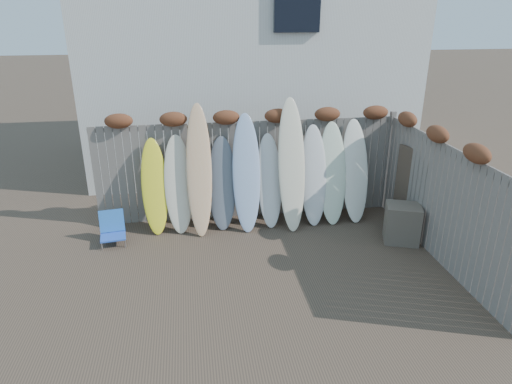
{
  "coord_description": "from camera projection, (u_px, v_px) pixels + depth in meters",
  "views": [
    {
      "loc": [
        -1.12,
        -6.24,
        4.04
      ],
      "look_at": [
        0.0,
        1.2,
        1.0
      ],
      "focal_mm": 32.0,
      "sensor_mm": 36.0,
      "label": 1
    }
  ],
  "objects": [
    {
      "name": "surfboard_6",
      "position": [
        292.0,
        165.0,
        8.76
      ],
      "size": [
        0.55,
        0.89,
        2.48
      ],
      "primitive_type": "ellipsoid",
      "rotation": [
        -0.31,
        0.0,
        -0.05
      ],
      "color": "beige",
      "rests_on": "ground"
    },
    {
      "name": "wooden_crate",
      "position": [
        402.0,
        223.0,
        8.39
      ],
      "size": [
        0.75,
        0.69,
        0.72
      ],
      "primitive_type": "cube",
      "rotation": [
        0.0,
        0.0,
        -0.34
      ],
      "color": "#50413C",
      "rests_on": "ground"
    },
    {
      "name": "surfboard_4",
      "position": [
        246.0,
        173.0,
        8.73
      ],
      "size": [
        0.58,
        0.81,
        2.2
      ],
      "primitive_type": "ellipsoid",
      "rotation": [
        -0.31,
        0.0,
        -0.06
      ],
      "color": "#99B4E0",
      "rests_on": "ground"
    },
    {
      "name": "lattice_panel",
      "position": [
        415.0,
        192.0,
        8.63
      ],
      "size": [
        0.35,
        1.04,
        1.61
      ],
      "primitive_type": "cube",
      "rotation": [
        0.0,
        0.0,
        0.29
      ],
      "color": "#493A2C",
      "rests_on": "ground"
    },
    {
      "name": "surfboard_8",
      "position": [
        332.0,
        173.0,
        9.06
      ],
      "size": [
        0.6,
        0.74,
        1.98
      ],
      "primitive_type": "ellipsoid",
      "rotation": [
        -0.31,
        0.0,
        -0.08
      ],
      "color": "silver",
      "rests_on": "ground"
    },
    {
      "name": "surfboard_5",
      "position": [
        269.0,
        181.0,
        8.93
      ],
      "size": [
        0.48,
        0.64,
        1.79
      ],
      "primitive_type": "ellipsoid",
      "rotation": [
        -0.31,
        0.0,
        -0.0
      ],
      "color": "white",
      "rests_on": "ground"
    },
    {
      "name": "surfboard_9",
      "position": [
        355.0,
        171.0,
        9.13
      ],
      "size": [
        0.55,
        0.72,
        2.01
      ],
      "primitive_type": "ellipsoid",
      "rotation": [
        -0.31,
        0.0,
        -0.02
      ],
      "color": "white",
      "rests_on": "ground"
    },
    {
      "name": "surfboard_7",
      "position": [
        314.0,
        175.0,
        9.01
      ],
      "size": [
        0.56,
        0.73,
        1.93
      ],
      "primitive_type": "ellipsoid",
      "rotation": [
        -0.31,
        0.0,
        -0.08
      ],
      "color": "silver",
      "rests_on": "ground"
    },
    {
      "name": "ground",
      "position": [
        267.0,
        277.0,
        7.39
      ],
      "size": [
        80.0,
        80.0,
        0.0
      ],
      "primitive_type": "plane",
      "color": "#493A2D"
    },
    {
      "name": "beach_chair",
      "position": [
        112.0,
        229.0,
        8.38
      ],
      "size": [
        0.5,
        0.53,
        0.59
      ],
      "color": "blue",
      "rests_on": "ground"
    },
    {
      "name": "house",
      "position": [
        245.0,
        42.0,
        12.21
      ],
      "size": [
        8.5,
        5.5,
        6.33
      ],
      "color": "silver",
      "rests_on": "ground"
    },
    {
      "name": "surfboard_1",
      "position": [
        178.0,
        184.0,
        8.69
      ],
      "size": [
        0.54,
        0.66,
        1.83
      ],
      "primitive_type": "ellipsoid",
      "rotation": [
        -0.31,
        0.0,
        0.02
      ],
      "color": "beige",
      "rests_on": "ground"
    },
    {
      "name": "surfboard_0",
      "position": [
        155.0,
        187.0,
        8.65
      ],
      "size": [
        0.51,
        0.66,
        1.78
      ],
      "primitive_type": "ellipsoid",
      "rotation": [
        -0.31,
        0.0,
        0.05
      ],
      "color": "yellow",
      "rests_on": "ground"
    },
    {
      "name": "right_fence",
      "position": [
        442.0,
        195.0,
        7.61
      ],
      "size": [
        0.28,
        4.4,
        2.24
      ],
      "color": "slate",
      "rests_on": "ground"
    },
    {
      "name": "surfboard_2",
      "position": [
        199.0,
        170.0,
        8.57
      ],
      "size": [
        0.52,
        0.87,
        2.41
      ],
      "primitive_type": "ellipsoid",
      "rotation": [
        -0.31,
        0.0,
        -0.06
      ],
      "color": "#ECA46F",
      "rests_on": "ground"
    },
    {
      "name": "back_fence",
      "position": [
        250.0,
        161.0,
        9.15
      ],
      "size": [
        6.05,
        0.28,
        2.24
      ],
      "color": "slate",
      "rests_on": "ground"
    },
    {
      "name": "surfboard_3",
      "position": [
        222.0,
        184.0,
        8.84
      ],
      "size": [
        0.6,
        0.68,
        1.76
      ],
      "primitive_type": "ellipsoid",
      "rotation": [
        -0.31,
        0.0,
        -0.1
      ],
      "color": "slate",
      "rests_on": "ground"
    }
  ]
}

